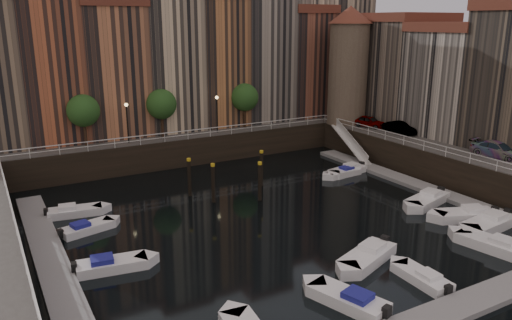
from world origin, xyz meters
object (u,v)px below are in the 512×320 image
boat_left_2 (110,265)px  gangway (350,142)px  boat_left_3 (86,228)px  car_b (399,129)px  boat_left_4 (74,211)px  corner_tower (348,64)px  mooring_pilings (231,178)px  car_c (498,151)px  car_a (369,122)px

boat_left_2 → gangway: bearing=32.1°
boat_left_3 → car_b: (34.35, 3.11, 3.34)m
boat_left_4 → gangway: bearing=13.6°
corner_tower → car_b: corner_tower is taller
mooring_pilings → car_c: car_c is taller
gangway → boat_left_2: bearing=-156.4°
boat_left_2 → boat_left_3: boat_left_2 is taller
gangway → car_b: (4.06, -3.29, 1.74)m
gangway → car_c: (4.48, -15.10, 1.81)m
mooring_pilings → car_b: 21.50m
boat_left_4 → car_c: size_ratio=0.90×
mooring_pilings → car_c: size_ratio=1.46×
car_b → car_c: size_ratio=0.80×
boat_left_2 → car_b: (34.23, 9.86, 3.30)m
corner_tower → car_c: (1.58, -19.60, -6.47)m
corner_tower → boat_left_3: (-33.19, -10.90, -9.88)m
gangway → boat_left_3: size_ratio=1.99×
gangway → car_a: car_a is taller
boat_left_2 → car_b: bearing=24.6°
gangway → car_a: bearing=15.6°
boat_left_4 → mooring_pilings: bearing=0.1°
boat_left_3 → car_a: bearing=-1.9°
car_c → corner_tower: bearing=89.1°
corner_tower → car_a: 7.45m
boat_left_4 → corner_tower: bearing=20.8°
boat_left_2 → boat_left_4: bearing=100.2°
boat_left_3 → car_c: bearing=-28.2°
boat_left_2 → boat_left_3: 6.75m
corner_tower → mooring_pilings: size_ratio=1.89×
boat_left_3 → corner_tower: bearing=4.0°
boat_left_4 → car_a: bearing=14.8°
boat_left_3 → car_c: 36.00m
mooring_pilings → boat_left_2: 15.53m
mooring_pilings → car_b: size_ratio=1.83×
mooring_pilings → car_a: bearing=14.9°
corner_tower → gangway: corner_tower is taller
boat_left_2 → boat_left_4: (-0.31, 10.66, -0.01)m
mooring_pilings → car_c: bearing=-25.8°
boat_left_4 → car_a: car_a is taller
boat_left_2 → car_b: 35.78m
gangway → car_c: bearing=-73.5°
corner_tower → mooring_pilings: 23.74m
gangway → boat_left_4: size_ratio=1.85×
boat_left_4 → car_c: (34.97, -12.61, 3.39)m
gangway → boat_left_3: (-30.29, -6.40, -1.60)m
mooring_pilings → car_b: bearing=3.4°
corner_tower → car_a: bearing=-79.0°
boat_left_4 → car_b: (34.54, -0.80, 3.32)m
boat_left_4 → car_a: (34.07, 3.49, 3.32)m
corner_tower → car_c: corner_tower is taller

